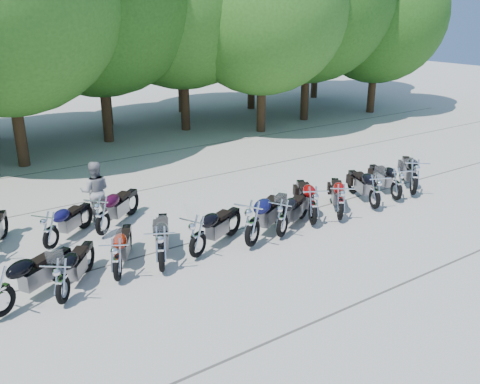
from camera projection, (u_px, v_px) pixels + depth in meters
ground at (273, 249)px, 12.93m from camera, size 90.00×90.00×0.00m
tree_6 at (263, 7)px, 23.35m from camera, size 8.00×8.00×9.82m
tree_8 at (378, 14)px, 28.13m from camera, size 7.53×7.53×9.25m
tree_12 at (99, 9)px, 24.75m from camera, size 7.88×7.88×9.67m
tree_13 at (178, 3)px, 28.01m from camera, size 8.31×8.31×10.20m
tree_14 at (252, 7)px, 29.10m from camera, size 8.02×8.02×9.84m
motorcycle_1 at (62, 280)px, 10.31m from camera, size 1.74×2.02×1.17m
motorcycle_2 at (117, 259)px, 11.17m from camera, size 1.60×2.12×1.18m
motorcycle_3 at (161, 248)px, 11.55m from camera, size 1.65×2.34×1.29m
motorcycle_4 at (197, 235)px, 12.21m from camera, size 2.33×1.60×1.27m
motorcycle_5 at (252, 222)px, 12.74m from camera, size 2.60×1.94×1.44m
motorcycle_6 at (282, 217)px, 13.32m from camera, size 2.22×1.64×1.23m
motorcycle_7 at (313, 205)px, 14.06m from camera, size 1.75×2.37×1.31m
motorcycle_8 at (341, 201)px, 14.40m from camera, size 1.91×2.16×1.25m
motorcycle_9 at (375, 191)px, 15.21m from camera, size 1.49×2.32×1.26m
motorcycle_10 at (397, 183)px, 15.91m from camera, size 1.44×2.27×1.23m
motorcycle_11 at (415, 176)px, 16.30m from camera, size 2.24×2.33×1.40m
motorcycle_13 at (50, 229)px, 12.65m from camera, size 2.01×1.81×1.18m
motorcycle_14 at (102, 215)px, 13.41m from camera, size 2.19×2.01×1.29m
rider_1 at (95, 191)px, 14.46m from camera, size 1.04×0.94×1.75m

